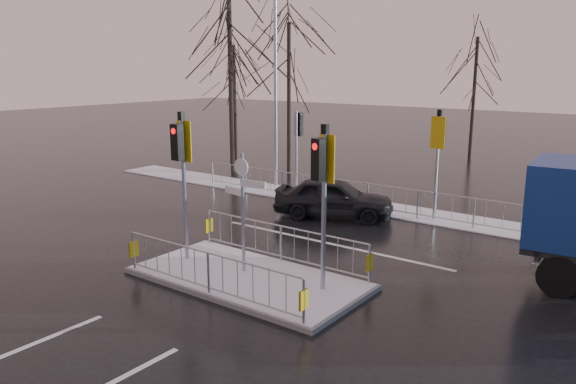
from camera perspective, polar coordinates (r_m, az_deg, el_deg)
The scene contains 11 objects.
ground at distance 14.41m, azimuth -4.10°, elevation -8.97°, with size 120.00×120.00×0.00m, color black.
snow_verge at distance 21.33m, azimuth 11.15°, elevation -1.92°, with size 30.00×2.00×0.04m, color white.
lane_markings at distance 14.18m, azimuth -4.99°, elevation -9.35°, with size 8.00×11.38×0.01m.
traffic_island at distance 14.28m, azimuth -4.13°, elevation -7.49°, with size 6.00×3.04×4.15m.
far_kerb_fixtures at distance 20.53m, azimuth 11.39°, elevation 0.37°, with size 18.00×0.65×3.83m.
car_far_lane at distance 20.05m, azimuth 4.69°, elevation -0.60°, with size 1.69×4.20×1.43m, color black.
tree_near_a at distance 28.61m, azimuth -5.91°, elevation 14.23°, with size 4.75×4.75×8.97m.
tree_near_b at distance 28.16m, azimuth 0.09°, elevation 12.36°, with size 4.00×4.00×7.55m.
tree_near_c at distance 31.80m, azimuth -5.45°, elevation 11.18°, with size 3.50×3.50×6.61m.
tree_far_a at distance 33.87m, azimuth 18.49°, elevation 11.23°, with size 3.75×3.75×7.08m.
street_lamp_left at distance 24.83m, azimuth -1.15°, elevation 10.80°, with size 1.25×0.18×8.20m.
Camera 1 is at (8.80, -10.10, 5.31)m, focal length 35.00 mm.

